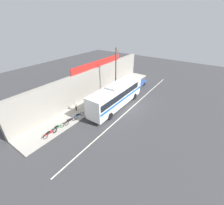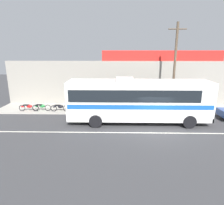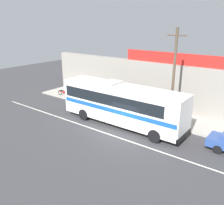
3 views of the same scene
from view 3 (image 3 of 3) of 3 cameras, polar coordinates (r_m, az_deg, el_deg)
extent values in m
plane|color=#3A3A3D|center=(20.08, 2.65, -7.32)|extent=(70.00, 70.00, 0.00)
cube|color=#A8A399|center=(24.17, 9.72, -2.79)|extent=(30.00, 3.60, 0.14)
cube|color=gray|center=(25.30, 12.29, 3.57)|extent=(30.00, 0.70, 4.80)
cube|color=red|center=(23.99, 16.98, 9.60)|extent=(12.96, 0.12, 1.10)
cube|color=silver|center=(19.49, 1.29, -8.13)|extent=(30.00, 0.14, 0.01)
cube|color=white|center=(21.01, 2.29, -0.24)|extent=(11.46, 2.54, 3.10)
cube|color=black|center=(21.10, 1.29, 1.42)|extent=(10.08, 2.56, 0.96)
cube|color=#1956B2|center=(21.11, 2.28, -1.01)|extent=(11.23, 2.55, 0.36)
cube|color=black|center=(18.39, 17.00, -2.37)|extent=(0.04, 2.28, 1.40)
cube|color=black|center=(19.10, 16.46, -7.47)|extent=(0.12, 2.54, 0.36)
cube|color=silver|center=(21.19, -0.19, 4.64)|extent=(1.40, 1.78, 0.24)
cylinder|color=black|center=(20.73, 13.03, -5.36)|extent=(1.04, 0.32, 1.04)
cylinder|color=black|center=(18.79, 9.97, -7.75)|extent=(1.04, 0.32, 1.04)
cylinder|color=black|center=(24.36, -2.77, -1.23)|extent=(1.04, 0.32, 1.04)
cylinder|color=black|center=(22.73, -6.60, -2.82)|extent=(1.04, 0.32, 1.04)
cylinder|color=black|center=(20.08, 24.72, -8.15)|extent=(0.62, 0.20, 0.62)
cylinder|color=black|center=(18.64, 23.53, -10.07)|extent=(0.62, 0.20, 0.62)
cylinder|color=brown|center=(20.91, 14.21, 5.46)|extent=(0.22, 0.22, 8.16)
cylinder|color=brown|center=(20.44, 14.99, 15.00)|extent=(1.60, 0.10, 0.10)
torus|color=black|center=(27.39, -6.17, 0.78)|extent=(0.62, 0.06, 0.62)
torus|color=black|center=(28.22, -7.99, 1.24)|extent=(0.62, 0.06, 0.62)
cylinder|color=silver|center=(27.35, -6.31, 1.41)|extent=(0.34, 0.04, 0.65)
cylinder|color=silver|center=(27.33, -6.49, 2.09)|extent=(0.03, 0.56, 0.03)
ellipsoid|color=black|center=(27.70, -7.01, 1.35)|extent=(0.56, 0.22, 0.34)
cube|color=black|center=(27.86, -7.44, 1.69)|extent=(0.52, 0.20, 0.10)
ellipsoid|color=black|center=(28.14, -7.91, 1.49)|extent=(0.36, 0.14, 0.16)
torus|color=black|center=(29.50, -10.44, 1.88)|extent=(0.62, 0.06, 0.62)
torus|color=black|center=(30.46, -12.12, 2.30)|extent=(0.62, 0.06, 0.62)
cylinder|color=silver|center=(29.47, -10.58, 2.46)|extent=(0.34, 0.04, 0.65)
cylinder|color=silver|center=(29.46, -10.75, 3.09)|extent=(0.03, 0.56, 0.03)
ellipsoid|color=red|center=(29.88, -11.23, 2.40)|extent=(0.56, 0.22, 0.34)
cube|color=black|center=(30.07, -11.63, 2.71)|extent=(0.52, 0.20, 0.10)
ellipsoid|color=red|center=(30.37, -12.07, 2.53)|extent=(0.36, 0.14, 0.16)
torus|color=black|center=(26.40, -3.94, 0.16)|extent=(0.62, 0.06, 0.62)
torus|color=black|center=(27.18, -5.87, 0.65)|extent=(0.62, 0.06, 0.62)
cylinder|color=silver|center=(26.35, -4.08, 0.81)|extent=(0.34, 0.04, 0.65)
cylinder|color=silver|center=(26.32, -4.26, 1.52)|extent=(0.03, 0.56, 0.03)
ellipsoid|color=#1E51B2|center=(26.69, -4.83, 0.75)|extent=(0.56, 0.22, 0.34)
cube|color=black|center=(26.83, -5.28, 1.11)|extent=(0.52, 0.20, 0.10)
ellipsoid|color=#1E51B2|center=(27.10, -5.79, 0.91)|extent=(0.36, 0.14, 0.16)
torus|color=black|center=(28.74, -8.68, 1.53)|extent=(0.62, 0.06, 0.62)
torus|color=black|center=(29.59, -10.32, 1.93)|extent=(0.62, 0.06, 0.62)
cylinder|color=silver|center=(28.71, -8.82, 2.13)|extent=(0.34, 0.04, 0.65)
cylinder|color=silver|center=(28.69, -8.99, 2.77)|extent=(0.03, 0.56, 0.03)
ellipsoid|color=#237F38|center=(29.07, -9.45, 2.05)|extent=(0.56, 0.22, 0.34)
cube|color=black|center=(29.23, -9.84, 2.37)|extent=(0.52, 0.20, 0.10)
ellipsoid|color=#237F38|center=(29.51, -10.26, 2.18)|extent=(0.36, 0.14, 0.16)
cylinder|color=brown|center=(27.38, -0.65, 1.06)|extent=(0.13, 0.13, 0.77)
cylinder|color=brown|center=(27.25, -0.89, 0.97)|extent=(0.13, 0.13, 0.77)
cylinder|color=white|center=(27.12, -0.78, 2.38)|extent=(0.30, 0.30, 0.58)
sphere|color=tan|center=(27.00, -0.78, 3.24)|extent=(0.21, 0.21, 0.21)
cylinder|color=white|center=(27.26, -0.52, 2.53)|extent=(0.08, 0.08, 0.53)
cylinder|color=white|center=(26.96, -1.04, 2.34)|extent=(0.08, 0.08, 0.53)
camera|label=1|loc=(29.54, -46.17, 20.49)|focal=24.21mm
camera|label=2|loc=(13.53, -49.08, -0.02)|focal=31.75mm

